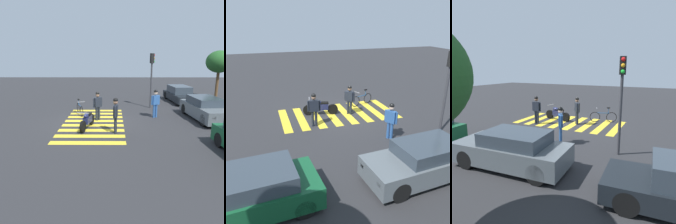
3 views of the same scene
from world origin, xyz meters
The scene contains 11 objects.
ground_plane centered at (0.00, 0.00, 0.00)m, with size 60.00×60.00×0.00m, color #2B2B2D.
police_motorcycle centered at (1.01, -0.24, 0.45)m, with size 2.05×0.73×1.03m.
leaning_bicycle centered at (-2.00, -1.07, 0.38)m, with size 1.68×0.70×1.00m.
officer_on_foot centered at (1.74, 1.27, 1.05)m, with size 0.68×0.24×1.81m.
officer_by_motorcycle centered at (-0.63, 0.22, 1.02)m, with size 0.47×0.52×1.76m.
pedestrian_bystander centered at (-1.31, 3.80, 1.03)m, with size 0.41×0.60×1.78m.
crosswalk_stripes centered at (0.00, 0.00, 0.00)m, with size 6.75×3.47×0.01m.
car_black_suv centered at (-6.57, 6.81, 0.63)m, with size 4.40×1.97×1.34m.
car_grey_coupe centered at (-0.92, 6.80, 0.66)m, with size 4.34×2.00×1.36m.
traffic_light_pole centered at (-4.10, 3.95, 2.70)m, with size 0.30×0.35×3.99m.
street_tree_near centered at (-7.90, 10.51, 3.29)m, with size 2.28×2.28×4.29m.
Camera 1 is at (12.80, 1.16, 3.78)m, focal length 36.75 mm.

